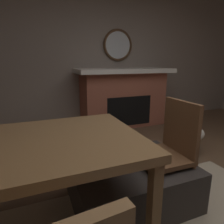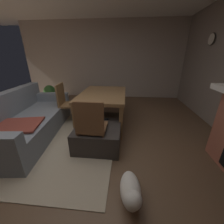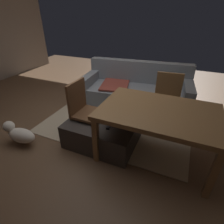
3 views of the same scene
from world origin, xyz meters
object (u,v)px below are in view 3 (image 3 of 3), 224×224
object	(u,v)px
couch	(136,91)
small_dog	(19,134)
dining_chair_north	(167,97)
ottoman_coffee_table	(103,132)
tv_remote	(109,126)
dining_chair_west	(83,107)
dining_table	(158,115)

from	to	relation	value
couch	small_dog	world-z (taller)	couch
dining_chair_north	couch	bearing A→B (deg)	143.08
ottoman_coffee_table	small_dog	distance (m)	1.28
dining_chair_north	small_dog	world-z (taller)	dining_chair_north
couch	small_dog	size ratio (longest dim) A/B	4.38
tv_remote	dining_chair_west	world-z (taller)	dining_chair_west
couch	ottoman_coffee_table	distance (m)	1.49
dining_table	dining_chair_west	bearing A→B (deg)	179.94
ottoman_coffee_table	tv_remote	bearing A→B (deg)	-26.38
tv_remote	dining_chair_north	size ratio (longest dim) A/B	0.17
couch	dining_table	size ratio (longest dim) A/B	1.55
couch	small_dog	distance (m)	2.38
ottoman_coffee_table	tv_remote	xyz separation A→B (m)	(0.15, -0.07, 0.20)
dining_chair_west	small_dog	world-z (taller)	dining_chair_west
tv_remote	dining_chair_north	xyz separation A→B (m)	(0.64, 1.02, 0.13)
couch	ottoman_coffee_table	size ratio (longest dim) A/B	2.24
dining_chair_west	tv_remote	bearing A→B (deg)	-14.43
ottoman_coffee_table	small_dog	bearing A→B (deg)	-154.59
couch	ottoman_coffee_table	world-z (taller)	couch
dining_table	dining_chair_north	size ratio (longest dim) A/B	1.62
tv_remote	dining_chair_west	distance (m)	0.53
couch	tv_remote	size ratio (longest dim) A/B	14.56
couch	dining_table	xyz separation A→B (m)	(0.72, -1.43, 0.36)
ottoman_coffee_table	tv_remote	size ratio (longest dim) A/B	6.51
dining_table	dining_chair_north	distance (m)	0.91
couch	dining_chair_west	bearing A→B (deg)	-106.45
couch	dining_chair_north	bearing A→B (deg)	-36.92
couch	ottoman_coffee_table	bearing A→B (deg)	-92.70
tv_remote	dining_table	world-z (taller)	dining_table
ottoman_coffee_table	small_dog	size ratio (longest dim) A/B	1.96
dining_chair_west	small_dog	bearing A→B (deg)	-143.06
dining_table	tv_remote	bearing A→B (deg)	-168.84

